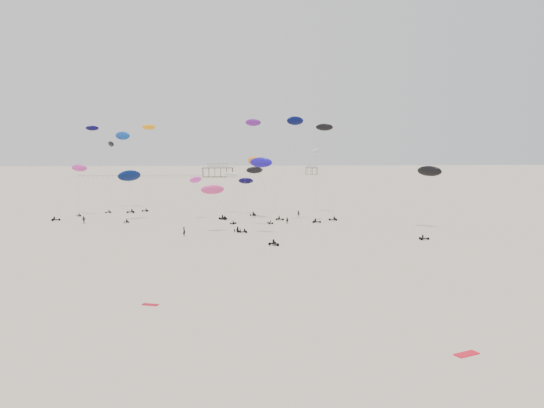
{
  "coord_description": "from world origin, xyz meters",
  "views": [
    {
      "loc": [
        -10.26,
        -11.42,
        16.8
      ],
      "look_at": [
        0.0,
        88.0,
        7.0
      ],
      "focal_mm": 35.0,
      "sensor_mm": 36.0,
      "label": 1
    }
  ],
  "objects": [
    {
      "name": "spectator_2",
      "position": [
        -41.76,
        116.41,
        0.0
      ],
      "size": [
        1.27,
        0.72,
        2.1
      ],
      "primitive_type": "imported",
      "rotation": [
        0.0,
        0.0,
        6.32
      ],
      "color": "black",
      "rests_on": "ground"
    },
    {
      "name": "grounded_kite_b",
      "position": [
        -17.79,
        46.73,
        0.0
      ],
      "size": [
        1.93,
        1.25,
        0.07
      ],
      "primitive_type": "cube",
      "rotation": [
        0.0,
        0.0,
        -0.33
      ],
      "color": "#B60B1B",
      "rests_on": "ground"
    },
    {
      "name": "rig_12",
      "position": [
        -41.56,
        149.16,
        15.4
      ],
      "size": [
        4.06,
        16.64,
        22.61
      ],
      "rotation": [
        0.0,
        0.0,
        2.13
      ],
      "color": "black",
      "rests_on": "ground"
    },
    {
      "name": "rig_10",
      "position": [
        18.4,
        126.94,
        18.58
      ],
      "size": [
        5.35,
        17.12,
        26.02
      ],
      "rotation": [
        0.0,
        0.0,
        1.53
      ],
      "color": "black",
      "rests_on": "ground"
    },
    {
      "name": "rig_2",
      "position": [
        -13.95,
        121.58,
        7.55
      ],
      "size": [
        9.98,
        4.82,
        11.57
      ],
      "rotation": [
        0.0,
        0.0,
        1.2
      ],
      "color": "black",
      "rests_on": "ground"
    },
    {
      "name": "rig_5",
      "position": [
        -1.97,
        118.79,
        10.37
      ],
      "size": [
        8.72,
        10.65,
        14.95
      ],
      "rotation": [
        0.0,
        0.0,
        5.52
      ],
      "color": "black",
      "rests_on": "ground"
    },
    {
      "name": "ground_plane",
      "position": [
        0.0,
        200.0,
        0.0
      ],
      "size": [
        900.0,
        900.0,
        0.0
      ],
      "primitive_type": "plane",
      "color": "beige"
    },
    {
      "name": "rig_6",
      "position": [
        0.03,
        121.67,
        12.73
      ],
      "size": [
        9.55,
        8.38,
        16.14
      ],
      "rotation": [
        0.0,
        0.0,
        4.07
      ],
      "color": "black",
      "rests_on": "ground"
    },
    {
      "name": "pier_fence",
      "position": [
        -62.0,
        350.0,
        0.77
      ],
      "size": [
        80.2,
        0.2,
        1.5
      ],
      "color": "black",
      "rests_on": "ground"
    },
    {
      "name": "rig_17",
      "position": [
        -10.5,
        99.28,
        7.94
      ],
      "size": [
        9.89,
        3.51,
        10.86
      ],
      "rotation": [
        0.0,
        0.0,
        1.61
      ],
      "color": "black",
      "rests_on": "ground"
    },
    {
      "name": "rig_11",
      "position": [
        -46.26,
        128.74,
        12.82
      ],
      "size": [
        9.84,
        13.45,
        25.6
      ],
      "rotation": [
        0.0,
        0.0,
        4.86
      ],
      "color": "black",
      "rests_on": "ground"
    },
    {
      "name": "spectator_0",
      "position": [
        -17.03,
        95.14,
        0.0
      ],
      "size": [
        0.89,
        0.96,
        2.17
      ],
      "primitive_type": "imported",
      "rotation": [
        0.0,
        0.0,
        2.17
      ],
      "color": "black",
      "rests_on": "ground"
    },
    {
      "name": "spectator_1",
      "position": [
        5.96,
        110.65,
        0.0
      ],
      "size": [
        1.01,
        0.72,
        1.87
      ],
      "primitive_type": "imported",
      "rotation": [
        0.0,
        0.0,
        6.06
      ],
      "color": "black",
      "rests_on": "ground"
    },
    {
      "name": "rig_9",
      "position": [
        -30.43,
        147.36,
        18.1
      ],
      "size": [
        4.21,
        10.89,
        25.36
      ],
      "rotation": [
        0.0,
        0.0,
        1.52
      ],
      "color": "black",
      "rests_on": "ground"
    },
    {
      "name": "rig_16",
      "position": [
        -4.84,
        132.29,
        7.48
      ],
      "size": [
        9.16,
        10.35,
        12.78
      ],
      "rotation": [
        0.0,
        0.0,
        5.98
      ],
      "color": "black",
      "rests_on": "ground"
    },
    {
      "name": "rig_0",
      "position": [
        -46.79,
        133.84,
        10.91
      ],
      "size": [
        5.04,
        6.14,
        13.79
      ],
      "rotation": [
        0.0,
        0.0,
        3.66
      ],
      "color": "black",
      "rests_on": "ground"
    },
    {
      "name": "rig_7",
      "position": [
        13.22,
        113.32,
        11.29
      ],
      "size": [
        3.08,
        4.82,
        17.85
      ],
      "rotation": [
        0.0,
        0.0,
        4.32
      ],
      "color": "black",
      "rests_on": "ground"
    },
    {
      "name": "pavilion_main",
      "position": [
        -10.0,
        350.0,
        4.22
      ],
      "size": [
        21.0,
        13.0,
        9.8
      ],
      "color": "brown",
      "rests_on": "ground"
    },
    {
      "name": "rig_4",
      "position": [
        -1.16,
        91.9,
        11.2
      ],
      "size": [
        5.09,
        15.61,
        18.23
      ],
      "rotation": [
        0.0,
        0.0,
        3.73
      ],
      "color": "black",
      "rests_on": "ground"
    },
    {
      "name": "rig_8",
      "position": [
        7.4,
        113.69,
        21.22
      ],
      "size": [
        9.69,
        5.57,
        25.35
      ],
      "rotation": [
        0.0,
        0.0,
        0.55
      ],
      "color": "black",
      "rests_on": "ground"
    },
    {
      "name": "rig_14",
      "position": [
        35.13,
        98.67,
        11.25
      ],
      "size": [
        10.63,
        18.37,
        19.6
      ],
      "rotation": [
        0.0,
        0.0,
        4.65
      ],
      "color": "black",
      "rests_on": "ground"
    },
    {
      "name": "spectator_3",
      "position": [
        10.78,
        124.84,
        0.0
      ],
      "size": [
        0.8,
        0.64,
        1.92
      ],
      "primitive_type": "imported",
      "rotation": [
        0.0,
        0.0,
        2.88
      ],
      "color": "black",
      "rests_on": "ground"
    },
    {
      "name": "pavilion_small",
      "position": [
        60.0,
        380.0,
        3.49
      ],
      "size": [
        9.0,
        7.0,
        8.0
      ],
      "color": "brown",
      "rests_on": "ground"
    },
    {
      "name": "rig_3",
      "position": [
        -3.84,
        102.75,
        14.4
      ],
      "size": [
        6.53,
        8.14,
        24.18
      ],
      "rotation": [
        0.0,
        0.0,
        3.22
      ],
      "color": "black",
      "rests_on": "ground"
    },
    {
      "name": "rig_13",
      "position": [
        -37.45,
        148.17,
        18.23
      ],
      "size": [
        8.01,
        16.05,
        24.22
      ],
      "rotation": [
        0.0,
        0.0,
        1.89
      ],
      "color": "black",
      "rests_on": "ground"
    },
    {
      "name": "grounded_kite_a",
      "position": [
        10.27,
        29.37,
        0.0
      ],
      "size": [
        2.38,
        1.64,
        0.08
      ],
      "primitive_type": "cube",
      "rotation": [
        0.0,
        0.0,
        0.37
      ],
      "color": "red",
      "rests_on": "ground"
    },
    {
      "name": "rig_1",
      "position": [
        -4.88,
        127.98,
        6.06
      ],
      "size": [
        9.75,
        13.06,
        14.49
      ],
      "rotation": [
        0.0,
        0.0,
        5.66
      ],
      "color": "black",
      "rests_on": "ground"
    },
    {
      "name": "rig_15",
      "position": [
        -31.86,
        121.65,
        10.22
      ],
      "size": [
        6.43,
        9.24,
        12.65
      ],
      "rotation": [
        0.0,
        0.0,
        0.03
      ],
      "color": "black",
      "rests_on": "ground"
    }
  ]
}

